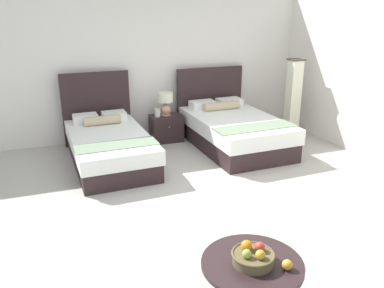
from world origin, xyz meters
TOP-DOWN VIEW (x-y plane):
  - ground_plane at (0.00, 0.00)m, footprint 9.44×9.55m
  - wall_back at (0.00, 2.98)m, footprint 9.44×0.12m
  - bed_near_window at (-1.09, 1.81)m, footprint 1.24×2.19m
  - bed_near_corner at (1.08, 1.79)m, footprint 1.41×2.23m
  - nightstand at (0.06, 2.48)m, footprint 0.57×0.41m
  - table_lamp at (0.06, 2.50)m, footprint 0.27×0.27m
  - vase at (-0.11, 2.44)m, footprint 0.10×0.10m
  - coffee_table at (-0.50, -1.86)m, footprint 0.83×0.83m
  - fruit_bowl at (-0.51, -1.88)m, footprint 0.35×0.35m
  - loose_apple at (-0.29, -2.04)m, footprint 0.08×0.08m
  - floor_lamp_corner at (2.41, 1.99)m, footprint 0.26×0.26m

SIDE VIEW (x-z plane):
  - ground_plane at x=0.00m, z-range -0.02..0.00m
  - nightstand at x=0.06m, z-range 0.00..0.48m
  - bed_near_window at x=-1.09m, z-range -0.36..0.93m
  - bed_near_corner at x=1.08m, z-range -0.32..0.94m
  - coffee_table at x=-0.50m, z-range 0.11..0.53m
  - loose_apple at x=-0.29m, z-range 0.42..0.51m
  - fruit_bowl at x=-0.51m, z-range 0.40..0.57m
  - vase at x=-0.11m, z-range 0.48..0.63m
  - floor_lamp_corner at x=2.41m, z-range 0.00..1.45m
  - table_lamp at x=0.06m, z-range 0.53..0.94m
  - wall_back at x=0.00m, z-range 0.00..2.69m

